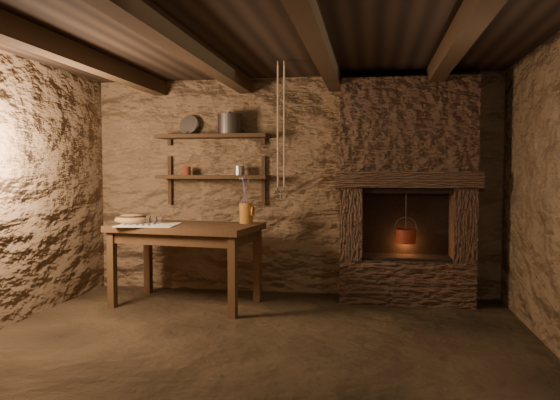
% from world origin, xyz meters
% --- Properties ---
extents(floor, '(4.50, 4.50, 0.00)m').
position_xyz_m(floor, '(0.00, 0.00, 0.00)').
color(floor, black).
rests_on(floor, ground).
extents(back_wall, '(4.50, 0.04, 2.40)m').
position_xyz_m(back_wall, '(0.00, 2.00, 1.20)').
color(back_wall, brown).
rests_on(back_wall, floor).
extents(front_wall, '(4.50, 0.04, 2.40)m').
position_xyz_m(front_wall, '(0.00, -2.00, 1.20)').
color(front_wall, brown).
rests_on(front_wall, floor).
extents(ceiling, '(4.50, 4.00, 0.04)m').
position_xyz_m(ceiling, '(0.00, 0.00, 2.40)').
color(ceiling, black).
rests_on(ceiling, back_wall).
extents(beam_far_left, '(0.14, 3.95, 0.16)m').
position_xyz_m(beam_far_left, '(-1.50, 0.00, 2.31)').
color(beam_far_left, black).
rests_on(beam_far_left, ceiling).
extents(beam_mid_left, '(0.14, 3.95, 0.16)m').
position_xyz_m(beam_mid_left, '(-0.50, 0.00, 2.31)').
color(beam_mid_left, black).
rests_on(beam_mid_left, ceiling).
extents(beam_mid_right, '(0.14, 3.95, 0.16)m').
position_xyz_m(beam_mid_right, '(0.50, 0.00, 2.31)').
color(beam_mid_right, black).
rests_on(beam_mid_right, ceiling).
extents(beam_far_right, '(0.14, 3.95, 0.16)m').
position_xyz_m(beam_far_right, '(1.50, 0.00, 2.31)').
color(beam_far_right, black).
rests_on(beam_far_right, ceiling).
extents(shelf_lower, '(1.25, 0.30, 0.04)m').
position_xyz_m(shelf_lower, '(-0.85, 1.84, 1.30)').
color(shelf_lower, black).
rests_on(shelf_lower, back_wall).
extents(shelf_upper, '(1.25, 0.30, 0.04)m').
position_xyz_m(shelf_upper, '(-0.85, 1.84, 1.75)').
color(shelf_upper, black).
rests_on(shelf_upper, back_wall).
extents(hearth, '(1.43, 0.51, 2.30)m').
position_xyz_m(hearth, '(1.25, 1.77, 1.23)').
color(hearth, '#37251B').
rests_on(hearth, floor).
extents(work_table, '(1.54, 1.01, 0.82)m').
position_xyz_m(work_table, '(-0.97, 1.27, 0.44)').
color(work_table, '#352212').
rests_on(work_table, floor).
extents(linen_cloth, '(0.61, 0.51, 0.01)m').
position_xyz_m(linen_cloth, '(-1.30, 1.12, 0.83)').
color(linen_cloth, silver).
rests_on(linen_cloth, work_table).
extents(pewter_cutlery_row, '(0.49, 0.23, 0.01)m').
position_xyz_m(pewter_cutlery_row, '(-1.30, 1.10, 0.84)').
color(pewter_cutlery_row, gray).
rests_on(pewter_cutlery_row, linen_cloth).
extents(drinking_glasses, '(0.18, 0.06, 0.07)m').
position_xyz_m(drinking_glasses, '(-1.29, 1.23, 0.87)').
color(drinking_glasses, white).
rests_on(drinking_glasses, linen_cloth).
extents(stoneware_jug, '(0.17, 0.17, 0.49)m').
position_xyz_m(stoneware_jug, '(-0.38, 1.47, 1.03)').
color(stoneware_jug, '#9B5C1E').
rests_on(stoneware_jug, work_table).
extents(wooden_bowl, '(0.41, 0.41, 0.12)m').
position_xyz_m(wooden_bowl, '(-1.55, 1.25, 0.86)').
color(wooden_bowl, olive).
rests_on(wooden_bowl, work_table).
extents(iron_stockpot, '(0.30, 0.30, 0.20)m').
position_xyz_m(iron_stockpot, '(-0.65, 1.84, 1.87)').
color(iron_stockpot, '#2A2826').
rests_on(iron_stockpot, shelf_upper).
extents(tin_pan, '(0.25, 0.16, 0.23)m').
position_xyz_m(tin_pan, '(-1.15, 1.94, 1.89)').
color(tin_pan, '#9A9B96').
rests_on(tin_pan, shelf_upper).
extents(small_kettle, '(0.18, 0.16, 0.16)m').
position_xyz_m(small_kettle, '(-0.55, 1.84, 1.37)').
color(small_kettle, '#9A9B96').
rests_on(small_kettle, shelf_lower).
extents(rusty_tin, '(0.11, 0.11, 0.10)m').
position_xyz_m(rusty_tin, '(-1.16, 1.84, 1.37)').
color(rusty_tin, '#561E11').
rests_on(rusty_tin, shelf_lower).
extents(red_pot, '(0.26, 0.26, 0.54)m').
position_xyz_m(red_pot, '(1.25, 1.72, 0.70)').
color(red_pot, maroon).
rests_on(red_pot, hearth).
extents(hanging_ropes, '(0.08, 0.08, 1.20)m').
position_xyz_m(hanging_ropes, '(0.05, 1.05, 1.80)').
color(hanging_ropes, '#C2AD89').
rests_on(hanging_ropes, ceiling).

